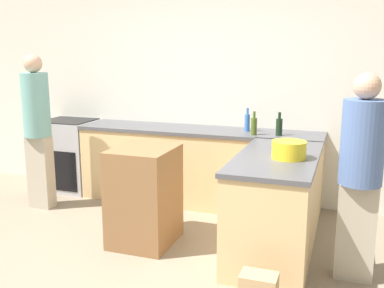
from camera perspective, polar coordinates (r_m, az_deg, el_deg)
The scene contains 12 objects.
ground_plane at distance 3.83m, azimuth -8.71°, elevation -16.26°, with size 14.00×14.00×0.00m, color gray.
wall_back at distance 5.43m, azimuth 1.88°, elevation 7.19°, with size 8.00×0.06×2.70m.
counter_back at distance 5.28m, azimuth 0.75°, elevation -2.86°, with size 2.84×0.62×0.90m.
counter_peninsula at distance 4.09m, azimuth 10.57°, elevation -7.55°, with size 0.69×1.48×0.90m.
range_oven at distance 6.06m, azimuth -15.23°, elevation -1.32°, with size 0.67×0.60×0.91m.
island_table at distance 4.25m, azimuth -6.07°, elevation -6.55°, with size 0.54×0.62×0.92m.
mixing_bowl at distance 3.85m, azimuth 12.22°, elevation -0.72°, with size 0.29×0.29×0.15m.
water_bottle_blue at distance 5.07m, azimuth 7.03°, elevation 2.80°, with size 0.06×0.06×0.26m.
wine_bottle_dark at distance 4.86m, azimuth 11.01°, elevation 2.22°, with size 0.07×0.07×0.25m.
olive_oil_bottle at distance 4.85m, azimuth 7.87°, elevation 2.33°, with size 0.06×0.06×0.25m.
person_by_range at distance 5.34m, azimuth -19.04°, elevation 2.25°, with size 0.30×0.30×1.75m.
person_at_peninsula at distance 3.68m, azimuth 20.61°, elevation -3.20°, with size 0.33×0.33×1.63m.
Camera 1 is at (1.63, -2.96, 1.80)m, focal length 42.00 mm.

